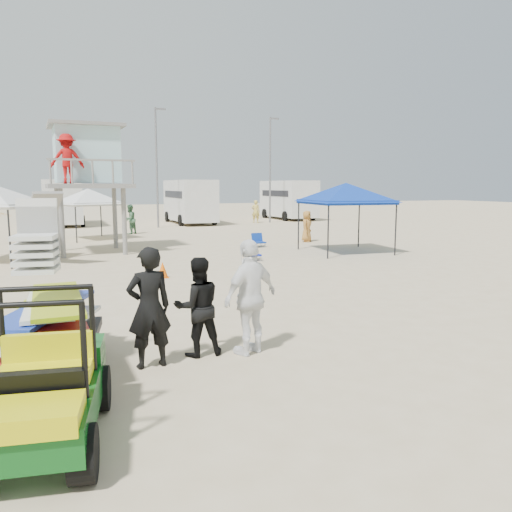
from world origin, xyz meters
name	(u,v)px	position (x,y,z in m)	size (l,w,h in m)	color
ground	(296,359)	(0.00, 0.00, 0.00)	(140.00, 140.00, 0.00)	beige
utility_cart	(41,378)	(-3.81, -1.48, 0.79)	(1.47, 2.38, 1.69)	#0C4C15
surf_trailer	(44,313)	(-3.81, 0.85, 0.95)	(1.77, 2.76, 2.34)	black
man_left	(149,308)	(-2.29, 0.55, 0.96)	(0.70, 0.46, 1.91)	black
man_mid	(198,307)	(-1.44, 0.80, 0.84)	(0.81, 0.63, 1.67)	black
man_right	(251,297)	(-0.59, 0.55, 0.98)	(1.15, 0.48, 1.96)	white
lifeguard_tower	(85,160)	(-2.27, 15.26, 3.92)	(3.42, 3.42, 5.26)	gray
canopy_blue	(346,186)	(7.92, 11.19, 2.81)	(3.43, 3.43, 3.36)	black
canopy_white_c	(88,191)	(-1.86, 20.88, 2.54)	(3.49, 3.49, 3.09)	black
cone_near	(163,270)	(-0.55, 8.12, 0.25)	(0.34, 0.34, 0.50)	#F75F07
beach_chair_a	(42,257)	(-4.06, 12.06, 0.31)	(0.73, 0.83, 0.64)	#150D92
beach_chair_b	(258,240)	(5.21, 14.37, 0.31)	(0.58, 0.62, 0.64)	#0E3398
beach_chair_c	(252,252)	(3.36, 10.52, 0.31)	(0.55, 0.58, 0.64)	#1022B0
rv_mid_left	(62,200)	(-3.00, 31.49, 1.80)	(2.65, 6.50, 3.25)	silver
rv_mid_right	(189,200)	(6.00, 29.99, 1.80)	(2.64, 7.00, 3.25)	silver
rv_far_right	(288,198)	(15.00, 31.49, 1.80)	(2.64, 6.60, 3.25)	silver
light_pole_left	(157,168)	(3.00, 27.00, 4.00)	(0.14, 0.14, 8.00)	slate
light_pole_right	(270,170)	(12.00, 28.50, 4.00)	(0.14, 0.14, 8.00)	slate
distant_beachgoers	(165,223)	(2.06, 20.11, 0.82)	(16.34, 14.06, 1.74)	teal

